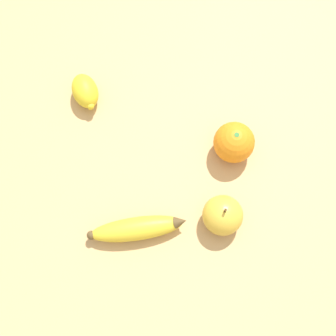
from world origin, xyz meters
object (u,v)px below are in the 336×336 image
object	(u,v)px
orange	(234,142)
banana	(137,229)
apple	(223,215)
lemon	(85,91)

from	to	relation	value
orange	banana	bearing A→B (deg)	-138.28
banana	apple	world-z (taller)	apple
banana	lemon	size ratio (longest dim) A/B	2.14
apple	lemon	world-z (taller)	apple
apple	orange	bearing A→B (deg)	79.52
orange	apple	distance (m)	0.14
banana	apple	distance (m)	0.16
orange	lemon	size ratio (longest dim) A/B	0.90
banana	apple	xyz separation A→B (m)	(0.16, 0.02, 0.01)
banana	orange	size ratio (longest dim) A/B	2.37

